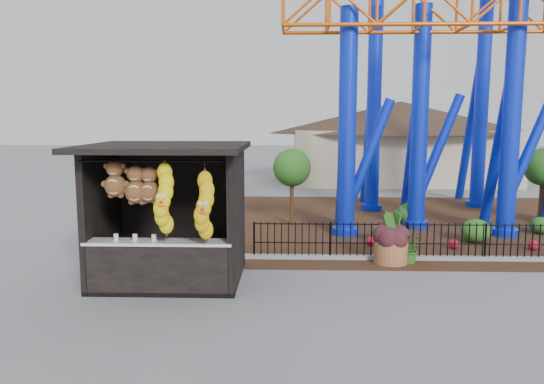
{
  "coord_description": "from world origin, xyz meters",
  "views": [
    {
      "loc": [
        -0.27,
        -10.57,
        3.71
      ],
      "look_at": [
        -0.68,
        1.5,
        2.0
      ],
      "focal_mm": 35.0,
      "sensor_mm": 36.0,
      "label": 1
    }
  ],
  "objects_px": {
    "prize_booth": "(167,216)",
    "roller_coaster": "(449,36)",
    "terracotta_planter": "(391,252)",
    "potted_plant": "(410,249)"
  },
  "relations": [
    {
      "from": "prize_booth",
      "to": "terracotta_planter",
      "type": "height_order",
      "value": "prize_booth"
    },
    {
      "from": "prize_booth",
      "to": "roller_coaster",
      "type": "xyz_separation_m",
      "value": [
        8.11,
        7.34,
        4.91
      ]
    },
    {
      "from": "prize_booth",
      "to": "roller_coaster",
      "type": "relative_size",
      "value": 0.32
    },
    {
      "from": "terracotta_planter",
      "to": "potted_plant",
      "type": "distance_m",
      "value": 0.5
    },
    {
      "from": "terracotta_planter",
      "to": "potted_plant",
      "type": "relative_size",
      "value": 1.11
    },
    {
      "from": "terracotta_planter",
      "to": "roller_coaster",
      "type": "bearing_deg",
      "value": 63.13
    },
    {
      "from": "terracotta_planter",
      "to": "prize_booth",
      "type": "bearing_deg",
      "value": -161.18
    },
    {
      "from": "terracotta_planter",
      "to": "potted_plant",
      "type": "height_order",
      "value": "potted_plant"
    },
    {
      "from": "prize_booth",
      "to": "terracotta_planter",
      "type": "relative_size",
      "value": 4.08
    },
    {
      "from": "prize_booth",
      "to": "roller_coaster",
      "type": "height_order",
      "value": "roller_coaster"
    }
  ]
}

